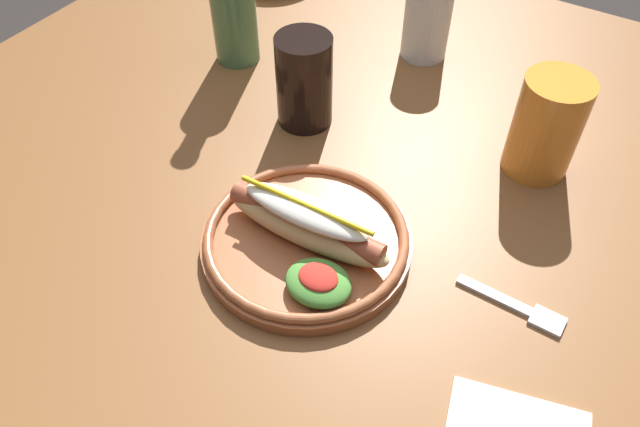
{
  "coord_description": "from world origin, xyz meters",
  "views": [
    {
      "loc": [
        0.3,
        -0.56,
        1.3
      ],
      "look_at": [
        0.05,
        -0.15,
        0.77
      ],
      "focal_mm": 34.33,
      "sensor_mm": 36.0,
      "label": 1
    }
  ],
  "objects_px": {
    "hot_dog_plate": "(307,237)",
    "extra_cup": "(546,126)",
    "soda_cup": "(304,81)",
    "water_cup": "(427,18)",
    "fork": "(519,307)",
    "glass_bottle": "(232,0)"
  },
  "relations": [
    {
      "from": "soda_cup",
      "to": "water_cup",
      "type": "relative_size",
      "value": 1.03
    },
    {
      "from": "soda_cup",
      "to": "extra_cup",
      "type": "height_order",
      "value": "extra_cup"
    },
    {
      "from": "hot_dog_plate",
      "to": "extra_cup",
      "type": "bearing_deg",
      "value": 57.43
    },
    {
      "from": "water_cup",
      "to": "extra_cup",
      "type": "height_order",
      "value": "extra_cup"
    },
    {
      "from": "hot_dog_plate",
      "to": "fork",
      "type": "distance_m",
      "value": 0.24
    },
    {
      "from": "fork",
      "to": "water_cup",
      "type": "xyz_separation_m",
      "value": [
        -0.3,
        0.39,
        0.06
      ]
    },
    {
      "from": "glass_bottle",
      "to": "hot_dog_plate",
      "type": "bearing_deg",
      "value": -42.01
    },
    {
      "from": "soda_cup",
      "to": "extra_cup",
      "type": "relative_size",
      "value": 0.97
    },
    {
      "from": "hot_dog_plate",
      "to": "water_cup",
      "type": "relative_size",
      "value": 1.93
    },
    {
      "from": "soda_cup",
      "to": "glass_bottle",
      "type": "bearing_deg",
      "value": 156.68
    },
    {
      "from": "hot_dog_plate",
      "to": "extra_cup",
      "type": "xyz_separation_m",
      "value": [
        0.18,
        0.28,
        0.05
      ]
    },
    {
      "from": "soda_cup",
      "to": "glass_bottle",
      "type": "relative_size",
      "value": 0.5
    },
    {
      "from": "fork",
      "to": "glass_bottle",
      "type": "distance_m",
      "value": 0.6
    },
    {
      "from": "hot_dog_plate",
      "to": "glass_bottle",
      "type": "bearing_deg",
      "value": 137.99
    },
    {
      "from": "extra_cup",
      "to": "glass_bottle",
      "type": "height_order",
      "value": "glass_bottle"
    },
    {
      "from": "fork",
      "to": "soda_cup",
      "type": "distance_m",
      "value": 0.41
    },
    {
      "from": "extra_cup",
      "to": "fork",
      "type": "bearing_deg",
      "value": -75.05
    },
    {
      "from": "extra_cup",
      "to": "glass_bottle",
      "type": "xyz_separation_m",
      "value": [
        -0.49,
        -0.0,
        0.03
      ]
    },
    {
      "from": "hot_dog_plate",
      "to": "soda_cup",
      "type": "xyz_separation_m",
      "value": [
        -0.13,
        0.2,
        0.04
      ]
    },
    {
      "from": "extra_cup",
      "to": "soda_cup",
      "type": "bearing_deg",
      "value": -166.13
    },
    {
      "from": "water_cup",
      "to": "extra_cup",
      "type": "bearing_deg",
      "value": -34.5
    },
    {
      "from": "soda_cup",
      "to": "hot_dog_plate",
      "type": "bearing_deg",
      "value": -56.7
    }
  ]
}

